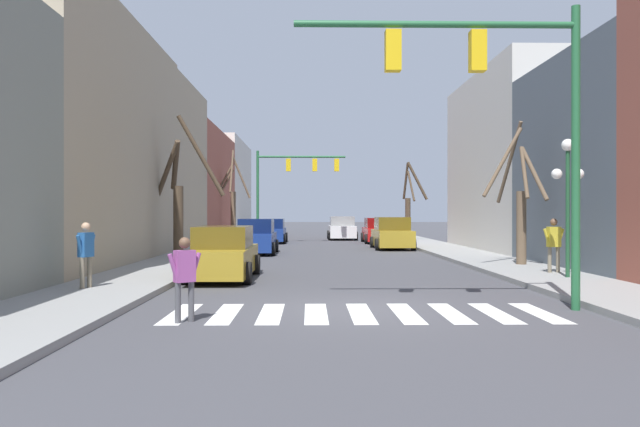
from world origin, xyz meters
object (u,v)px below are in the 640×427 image
car_parked_left_mid (256,238)px  street_tree_left_near (232,201)px  street_tree_right_far (410,205)px  pedestrian_on_right_sidewalk (86,249)px  traffic_signal_far (290,175)px  car_parked_left_near (224,254)px  street_tree_left_mid (520,204)px  street_tree_right_near (180,197)px  car_parked_right_mid (342,229)px  street_lamp_right_corner (568,179)px  car_at_intersection (271,232)px  traffic_signal_near (497,91)px  pedestrian_on_left_sidewalk (185,272)px  car_parked_right_near (379,231)px  car_driving_away_lane (392,234)px  pedestrian_waiting_at_curb (554,241)px

car_parked_left_mid → street_tree_left_near: street_tree_left_near is taller
street_tree_right_far → street_tree_left_near: size_ratio=0.83×
pedestrian_on_right_sidewalk → traffic_signal_far: bearing=8.4°
car_parked_left_near → pedestrian_on_right_sidewalk: pedestrian_on_right_sidewalk is taller
car_parked_left_mid → street_tree_left_mid: 13.11m
street_tree_right_near → street_tree_right_far: 20.15m
street_tree_left_mid → street_tree_right_near: bearing=162.5°
car_parked_right_mid → car_parked_left_mid: size_ratio=1.03×
street_lamp_right_corner → pedestrian_on_right_sidewalk: bearing=-169.7°
traffic_signal_far → car_at_intersection: bearing=179.4°
street_tree_right_near → street_tree_left_mid: 13.75m
traffic_signal_near → street_tree_left_mid: 10.53m
car_parked_left_near → street_tree_left_mid: bearing=-71.4°
pedestrian_on_left_sidewalk → car_parked_right_near: bearing=38.9°
traffic_signal_far → street_lamp_right_corner: (8.77, -23.72, -1.53)m
street_lamp_right_corner → car_parked_right_mid: bearing=100.0°
car_parked_right_mid → street_lamp_right_corner: bearing=-170.0°
car_parked_right_near → street_tree_left_mid: (3.01, -18.98, 1.54)m
pedestrian_on_right_sidewalk → street_lamp_right_corner: bearing=-62.0°
car_parked_right_mid → pedestrian_on_left_sidewalk: car_parked_right_mid is taller
street_lamp_right_corner → street_tree_left_near: size_ratio=0.62×
car_at_intersection → car_driving_away_lane: 10.13m
pedestrian_on_right_sidewalk → car_driving_away_lane: bearing=-10.5°
car_parked_right_mid → pedestrian_waiting_at_curb: size_ratio=2.75×
street_tree_left_mid → street_tree_left_near: 27.10m
car_parked_right_mid → car_driving_away_lane: bearing=-170.0°
street_tree_right_far → car_parked_right_near: bearing=-154.5°
car_parked_right_near → traffic_signal_far: bearing=87.7°
traffic_signal_near → street_tree_right_far: bearing=84.3°
car_driving_away_lane → car_parked_right_near: 6.94m
traffic_signal_far → car_at_intersection: size_ratio=1.29×
car_parked_left_near → pedestrian_waiting_at_curb: 10.26m
traffic_signal_far → pedestrian_on_left_sidewalk: 30.36m
traffic_signal_far → street_lamp_right_corner: traffic_signal_far is taller
street_lamp_right_corner → car_parked_left_near: size_ratio=0.85×
car_parked_left_mid → pedestrian_on_right_sidewalk: 15.26m
pedestrian_on_right_sidewalk → street_tree_right_far: street_tree_right_far is taller
car_parked_right_mid → street_tree_left_near: 8.42m
car_at_intersection → pedestrian_on_right_sidewalk: (-2.99, -26.11, 0.36)m
car_parked_left_near → street_tree_right_far: bearing=-21.9°
car_parked_left_mid → car_parked_right_near: 13.05m
traffic_signal_near → car_parked_left_mid: bearing=110.1°
car_parked_left_near → pedestrian_waiting_at_curb: (10.25, 0.35, 0.40)m
car_at_intersection → street_tree_left_near: size_ratio=0.73×
car_parked_left_mid → street_tree_right_far: (9.44, 11.96, 1.72)m
pedestrian_on_left_sidewalk → pedestrian_on_right_sidewalk: 5.18m
car_parked_right_near → pedestrian_on_right_sidewalk: bearing=158.6°
traffic_signal_far → car_parked_left_mid: traffic_signal_far is taller
car_parked_right_mid → car_parked_right_near: (2.17, -5.23, -0.03)m
pedestrian_on_right_sidewalk → traffic_signal_near: bearing=-88.4°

